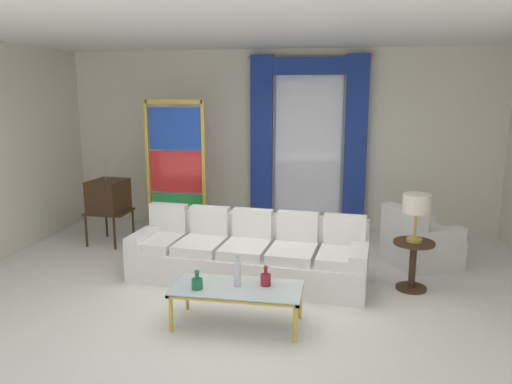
# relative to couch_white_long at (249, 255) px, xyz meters

# --- Properties ---
(ground_plane) EXTENTS (16.00, 16.00, 0.00)m
(ground_plane) POSITION_rel_couch_white_long_xyz_m (0.04, -0.56, -0.31)
(ground_plane) COLOR white
(wall_rear) EXTENTS (8.00, 0.12, 3.00)m
(wall_rear) POSITION_rel_couch_white_long_xyz_m (0.04, 2.50, 1.19)
(wall_rear) COLOR silver
(wall_rear) RESTS_ON ground
(ceiling_slab) EXTENTS (8.00, 7.60, 0.04)m
(ceiling_slab) POSITION_rel_couch_white_long_xyz_m (0.04, 0.24, 2.71)
(ceiling_slab) COLOR white
(curtained_window) EXTENTS (2.00, 0.17, 2.70)m
(curtained_window) POSITION_rel_couch_white_long_xyz_m (0.54, 2.33, 1.43)
(curtained_window) COLOR white
(curtained_window) RESTS_ON ground
(couch_white_long) EXTENTS (2.98, 1.16, 0.86)m
(couch_white_long) POSITION_rel_couch_white_long_xyz_m (0.00, 0.00, 0.00)
(couch_white_long) COLOR white
(couch_white_long) RESTS_ON ground
(coffee_table) EXTENTS (1.30, 0.59, 0.41)m
(coffee_table) POSITION_rel_couch_white_long_xyz_m (0.12, -1.27, 0.07)
(coffee_table) COLOR silver
(coffee_table) RESTS_ON ground
(bottle_blue_decanter) EXTENTS (0.07, 0.07, 0.35)m
(bottle_blue_decanter) POSITION_rel_couch_white_long_xyz_m (0.12, -1.25, 0.25)
(bottle_blue_decanter) COLOR silver
(bottle_blue_decanter) RESTS_ON coffee_table
(bottle_crystal_tall) EXTENTS (0.10, 0.10, 0.21)m
(bottle_crystal_tall) POSITION_rel_couch_white_long_xyz_m (0.39, -1.18, 0.18)
(bottle_crystal_tall) COLOR maroon
(bottle_crystal_tall) RESTS_ON coffee_table
(bottle_amber_squat) EXTENTS (0.11, 0.11, 0.20)m
(bottle_amber_squat) POSITION_rel_couch_white_long_xyz_m (-0.26, -1.39, 0.17)
(bottle_amber_squat) COLOR #196B3D
(bottle_amber_squat) RESTS_ON coffee_table
(vintage_tv) EXTENTS (0.62, 0.64, 1.35)m
(vintage_tv) POSITION_rel_couch_white_long_xyz_m (-2.41, 1.09, 0.42)
(vintage_tv) COLOR #382314
(vintage_tv) RESTS_ON ground
(armchair_white) EXTENTS (1.09, 1.08, 0.80)m
(armchair_white) POSITION_rel_couch_white_long_xyz_m (2.17, 0.90, -0.02)
(armchair_white) COLOR white
(armchair_white) RESTS_ON ground
(stained_glass_divider) EXTENTS (0.95, 0.05, 2.20)m
(stained_glass_divider) POSITION_rel_couch_white_long_xyz_m (-1.42, 1.41, 0.75)
(stained_glass_divider) COLOR gold
(stained_glass_divider) RESTS_ON ground
(peacock_figurine) EXTENTS (0.44, 0.60, 0.50)m
(peacock_figurine) POSITION_rel_couch_white_long_xyz_m (-1.02, 0.99, -0.09)
(peacock_figurine) COLOR beige
(peacock_figurine) RESTS_ON ground
(round_side_table) EXTENTS (0.48, 0.48, 0.59)m
(round_side_table) POSITION_rel_couch_white_long_xyz_m (1.98, -0.01, 0.05)
(round_side_table) COLOR #382314
(round_side_table) RESTS_ON ground
(table_lamp_brass) EXTENTS (0.32, 0.32, 0.57)m
(table_lamp_brass) POSITION_rel_couch_white_long_xyz_m (1.98, -0.01, 0.72)
(table_lamp_brass) COLOR #B29338
(table_lamp_brass) RESTS_ON round_side_table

